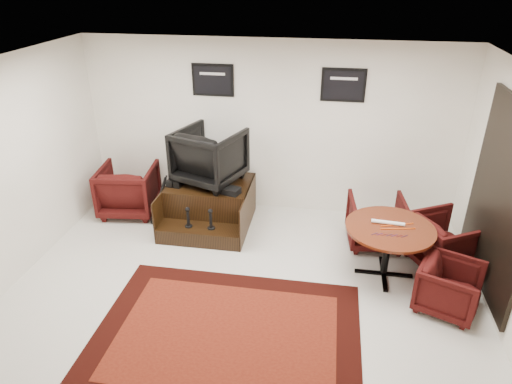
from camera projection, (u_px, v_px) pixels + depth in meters
ground at (241, 299)px, 5.72m from camera, size 6.00×6.00×0.00m
room_shell at (277, 167)px, 4.97m from camera, size 6.02×5.02×2.81m
area_rug at (226, 335)px, 5.15m from camera, size 2.99×2.24×0.01m
shine_podium at (210, 205)px, 7.28m from camera, size 1.31×1.35×0.67m
shine_chair at (209, 153)px, 7.03m from camera, size 1.16×1.12×0.95m
shoes_pair at (177, 181)px, 7.11m from camera, size 0.26×0.31×0.11m
polish_kit at (230, 191)px, 6.83m from camera, size 0.32×0.26×0.10m
umbrella_black at (159, 200)px, 7.17m from camera, size 0.33×0.12×0.87m
umbrella_hooked at (161, 197)px, 7.30m from camera, size 0.31×0.12×0.84m
armchair_side at (128, 187)px, 7.54m from camera, size 0.97×0.92×0.91m
meeting_table at (389, 233)px, 5.88m from camera, size 1.14×1.14×0.75m
table_chair_back at (376, 219)px, 6.69m from camera, size 0.85×0.81×0.81m
table_chair_window at (444, 239)px, 6.22m from camera, size 1.02×1.04×0.81m
table_chair_corner at (450, 285)px, 5.41m from camera, size 0.85×0.87×0.70m
paper_roll at (388, 223)px, 5.89m from camera, size 0.42×0.09×0.05m
table_clutter at (395, 229)px, 5.79m from camera, size 0.56×0.38×0.01m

